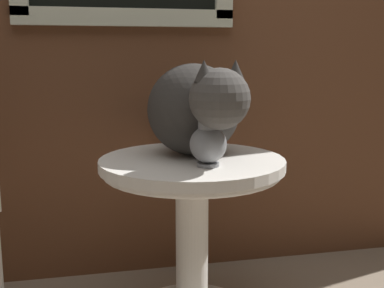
# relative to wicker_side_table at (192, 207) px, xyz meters

# --- Properties ---
(wicker_side_table) EXTENTS (0.63, 0.63, 0.60)m
(wicker_side_table) POSITION_rel_wicker_side_table_xyz_m (0.00, 0.00, 0.00)
(wicker_side_table) COLOR silver
(wicker_side_table) RESTS_ON ground_plane
(cat) EXTENTS (0.37, 0.70, 0.33)m
(cat) POSITION_rel_wicker_side_table_xyz_m (0.02, 0.03, 0.34)
(cat) COLOR #33302D
(cat) RESTS_ON wicker_side_table
(pewter_vase_with_ivy) EXTENTS (0.12, 0.12, 0.28)m
(pewter_vase_with_ivy) POSITION_rel_wicker_side_table_xyz_m (0.02, -0.13, 0.26)
(pewter_vase_with_ivy) COLOR gray
(pewter_vase_with_ivy) RESTS_ON wicker_side_table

